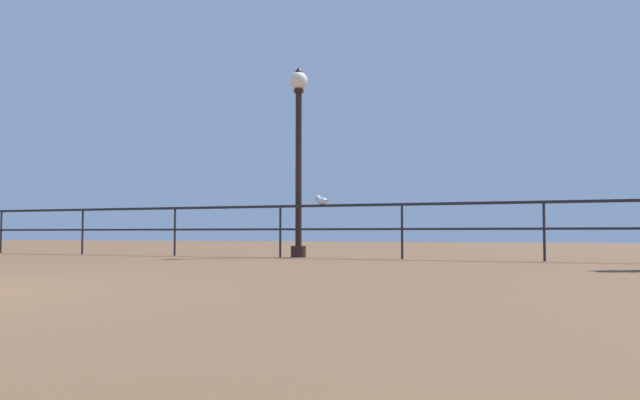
{
  "coord_description": "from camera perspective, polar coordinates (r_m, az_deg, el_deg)",
  "views": [
    {
      "loc": [
        5.19,
        -3.11,
        0.47
      ],
      "look_at": [
        1.02,
        7.57,
        1.07
      ],
      "focal_mm": 35.46,
      "sensor_mm": 36.0,
      "label": 1
    }
  ],
  "objects": [
    {
      "name": "lamppost_center",
      "position": [
        12.48,
        -1.94,
        4.9
      ],
      "size": [
        0.35,
        0.35,
        3.76
      ],
      "color": "black",
      "rests_on": "ground_plane"
    },
    {
      "name": "seagull_on_rail",
      "position": [
        12.01,
        0.13,
        -0.03
      ],
      "size": [
        0.36,
        0.23,
        0.18
      ],
      "color": "silver",
      "rests_on": "pier_railing"
    },
    {
      "name": "pier_railing",
      "position": [
        12.33,
        -3.6,
        -1.66
      ],
      "size": [
        24.28,
        0.05,
        1.02
      ],
      "color": "black",
      "rests_on": "ground_plane"
    }
  ]
}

